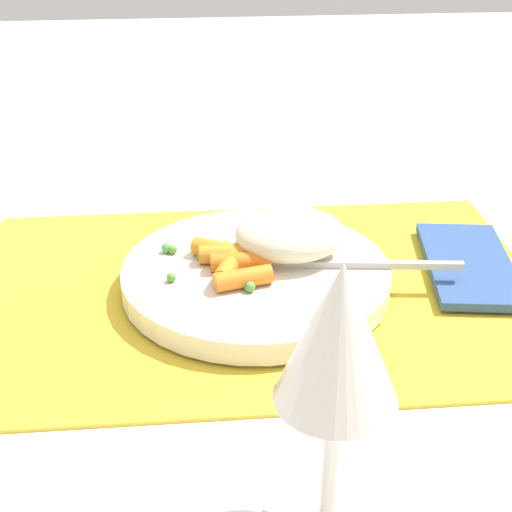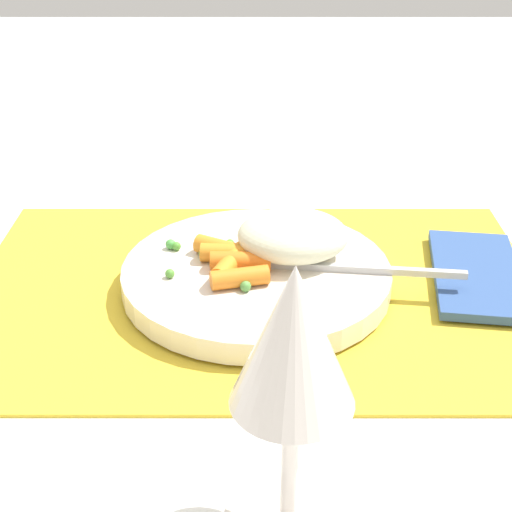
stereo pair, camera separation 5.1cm
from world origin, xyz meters
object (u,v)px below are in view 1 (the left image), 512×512
at_px(plate, 256,276).
at_px(rice_mound, 290,234).
at_px(carrot_portion, 233,261).
at_px(fork, 314,264).
at_px(wine_glass, 338,349).
at_px(napkin, 469,264).

xyz_separation_m(plate, rice_mound, (-0.03, -0.02, 0.03)).
height_order(carrot_portion, fork, carrot_portion).
relative_size(fork, wine_glass, 1.24).
bearing_deg(fork, carrot_portion, -1.16).
height_order(rice_mound, wine_glass, wine_glass).
height_order(rice_mound, fork, rice_mound).
distance_m(carrot_portion, wine_glass, 0.27).
height_order(rice_mound, napkin, rice_mound).
distance_m(rice_mound, fork, 0.03).
distance_m(carrot_portion, napkin, 0.22).
bearing_deg(rice_mound, fork, 124.62).
height_order(plate, wine_glass, wine_glass).
relative_size(carrot_portion, wine_glass, 0.48).
relative_size(plate, carrot_portion, 2.85).
height_order(fork, wine_glass, wine_glass).
distance_m(rice_mound, napkin, 0.17).
bearing_deg(plate, napkin, -175.85).
bearing_deg(wine_glass, fork, -97.03).
xyz_separation_m(fork, napkin, (-0.15, -0.02, -0.02)).
bearing_deg(fork, wine_glass, 82.97).
relative_size(rice_mound, carrot_portion, 1.19).
relative_size(plate, fork, 1.09).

